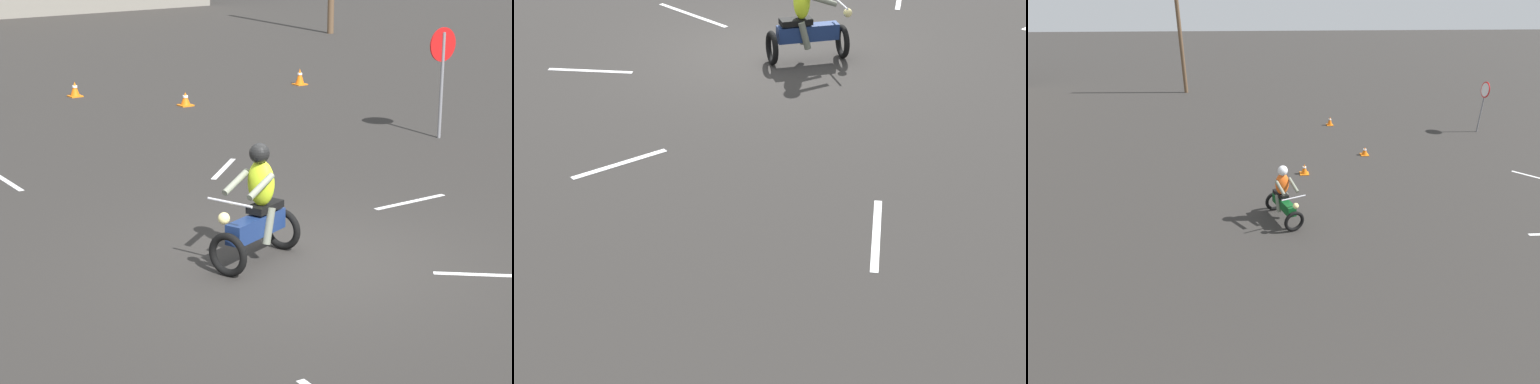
# 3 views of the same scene
# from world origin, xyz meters

# --- Properties ---
(ground_plane) EXTENTS (120.00, 120.00, 0.00)m
(ground_plane) POSITION_xyz_m (0.00, 0.00, 0.00)
(ground_plane) COLOR #2D2B28
(motorcycle_rider_foreground) EXTENTS (1.55, 1.08, 1.66)m
(motorcycle_rider_foreground) POSITION_xyz_m (-0.59, 0.35, 0.73)
(motorcycle_rider_foreground) COLOR black
(motorcycle_rider_foreground) RESTS_ON ground
(stop_sign) EXTENTS (0.70, 0.08, 2.30)m
(stop_sign) POSITION_xyz_m (6.78, 4.37, 1.63)
(stop_sign) COLOR slate
(stop_sign) RESTS_ON ground
(traffic_cone_near_left) EXTENTS (0.32, 0.32, 0.44)m
(traffic_cone_near_left) POSITION_xyz_m (8.19, 11.07, 0.21)
(traffic_cone_near_left) COLOR orange
(traffic_cone_near_left) RESTS_ON ground
(traffic_cone_near_right) EXTENTS (0.32, 0.32, 0.38)m
(traffic_cone_near_right) POSITION_xyz_m (2.46, 12.92, 0.18)
(traffic_cone_near_right) COLOR orange
(traffic_cone_near_right) RESTS_ON ground
(traffic_cone_mid_center) EXTENTS (0.32, 0.32, 0.34)m
(traffic_cone_mid_center) POSITION_xyz_m (4.16, 10.31, 0.16)
(traffic_cone_mid_center) COLOR orange
(traffic_cone_mid_center) RESTS_ON ground
(lane_stripe_e) EXTENTS (1.49, 0.11, 0.01)m
(lane_stripe_e) POSITION_xyz_m (3.09, 1.25, 0.00)
(lane_stripe_e) COLOR silver
(lane_stripe_e) RESTS_ON ground
(lane_stripe_ne) EXTENTS (1.17, 1.11, 0.01)m
(lane_stripe_ne) POSITION_xyz_m (1.71, 4.78, 0.00)
(lane_stripe_ne) COLOR silver
(lane_stripe_ne) RESTS_ON ground
(lane_stripe_n) EXTENTS (0.13, 1.77, 0.01)m
(lane_stripe_n) POSITION_xyz_m (-1.92, 6.38, 0.00)
(lane_stripe_n) COLOR silver
(lane_stripe_n) RESTS_ON ground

